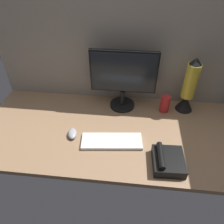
% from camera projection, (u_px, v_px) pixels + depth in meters
% --- Properties ---
extents(ground_plane, '(1.80, 0.80, 0.03)m').
position_uv_depth(ground_plane, '(118.00, 130.00, 1.45)').
color(ground_plane, '#8C6B4C').
extents(cubicle_wall_back, '(1.80, 0.05, 0.77)m').
position_uv_depth(cubicle_wall_back, '(124.00, 49.00, 1.48)').
color(cubicle_wall_back, gray).
rests_on(cubicle_wall_back, ground_plane).
extents(monitor, '(0.45, 0.18, 0.43)m').
position_uv_depth(monitor, '(123.00, 77.00, 1.47)').
color(monitor, black).
rests_on(monitor, ground_plane).
extents(keyboard, '(0.38, 0.17, 0.02)m').
position_uv_depth(keyboard, '(112.00, 141.00, 1.34)').
color(keyboard, silver).
rests_on(keyboard, ground_plane).
extents(mouse, '(0.08, 0.11, 0.03)m').
position_uv_depth(mouse, '(72.00, 134.00, 1.38)').
color(mouse, '#99999E').
rests_on(mouse, ground_plane).
extents(mug_red_plastic, '(0.07, 0.07, 0.12)m').
position_uv_depth(mug_red_plastic, '(165.00, 104.00, 1.54)').
color(mug_red_plastic, red).
rests_on(mug_red_plastic, ground_plane).
extents(lava_lamp, '(0.12, 0.12, 0.40)m').
position_uv_depth(lava_lamp, '(189.00, 89.00, 1.49)').
color(lava_lamp, black).
rests_on(lava_lamp, ground_plane).
extents(desk_phone, '(0.18, 0.20, 0.09)m').
position_uv_depth(desk_phone, '(168.00, 161.00, 1.20)').
color(desk_phone, black).
rests_on(desk_phone, ground_plane).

